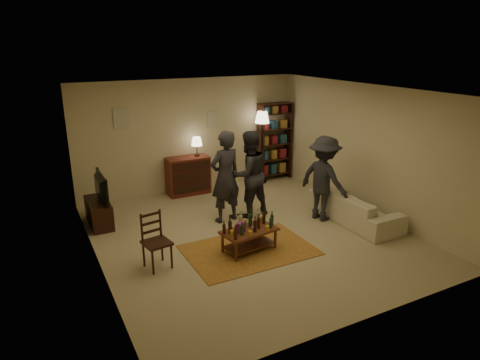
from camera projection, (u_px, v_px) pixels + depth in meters
floor at (250, 234)px, 8.15m from camera, size 6.00×6.00×0.00m
room_shell at (163, 119)px, 9.82m from camera, size 6.00×6.00×6.00m
rug at (249, 250)px, 7.54m from camera, size 2.20×1.50×0.01m
coffee_table at (249, 231)px, 7.43m from camera, size 1.03×0.66×0.74m
dining_chair at (155, 238)px, 6.87m from camera, size 0.47×0.47×0.94m
tv_stand at (98, 206)px, 8.48m from camera, size 0.40×1.00×1.06m
dresser at (188, 174)px, 10.21m from camera, size 1.00×0.50×1.36m
bookshelf at (274, 141)px, 11.16m from camera, size 0.90×0.34×2.02m
floor_lamp at (262, 122)px, 10.68m from camera, size 0.36×0.36×1.85m
sofa at (354, 207)px, 8.68m from camera, size 0.81×2.08×0.61m
person_left at (225, 177)px, 8.51m from camera, size 0.75×0.56×1.87m
person_right at (249, 174)px, 8.79m from camera, size 0.94×0.76×1.81m
person_by_sofa at (324, 179)px, 8.62m from camera, size 0.89×1.24×1.74m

